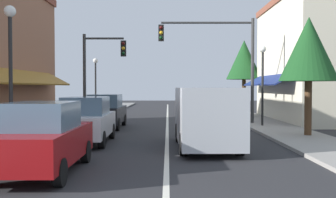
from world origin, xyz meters
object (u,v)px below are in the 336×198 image
Objects in this scene: traffic_signal_left_corner at (100,65)px; street_lamp_left_far at (97,77)px; parked_car_third_left at (107,111)px; traffic_signal_mast_arm at (222,52)px; parked_car_second_left at (88,120)px; tree_right_far at (245,60)px; parked_car_nearest_left at (43,138)px; tree_right_near at (310,50)px; street_lamp_right_mid at (264,72)px; van_in_lane at (207,115)px; street_lamp_left_near at (12,54)px.

street_lamp_left_far is at bearing 102.28° from traffic_signal_left_corner.
traffic_signal_mast_arm is (6.21, 1.64, 3.23)m from parked_car_third_left.
tree_right_far is at bearing 59.17° from parked_car_second_left.
traffic_signal_mast_arm is at bearing 48.73° from parked_car_second_left.
traffic_signal_mast_arm is 1.03× the size of tree_right_far.
traffic_signal_left_corner is at bearing -141.21° from tree_right_far.
street_lamp_left_far is at bearing 98.07° from parked_car_second_left.
traffic_signal_mast_arm reaches higher than street_lamp_left_far.
parked_car_nearest_left is 0.81× the size of tree_right_near.
tree_right_far reaches higher than street_lamp_right_mid.
tree_right_far is (0.05, 14.16, 0.54)m from tree_right_near.
van_in_lane is at bearing 42.18° from parked_car_nearest_left.
traffic_signal_mast_arm is 1.42× the size of street_lamp_left_far.
street_lamp_right_mid is at bearing 2.25° from parked_car_third_left.
tree_right_far is (3.00, 8.61, 0.14)m from traffic_signal_mast_arm.
parked_car_second_left is 9.57m from tree_right_near.
parked_car_nearest_left is 11.63m from tree_right_near.
parked_car_second_left is at bearing 89.61° from parked_car_nearest_left.
parked_car_second_left and parked_car_third_left have the same top height.
traffic_signal_left_corner is at bearing 148.13° from tree_right_near.
van_in_lane is 0.87× the size of traffic_signal_mast_arm.
parked_car_third_left is at bearing 90.44° from parked_car_nearest_left.
tree_right_near is (2.95, -5.55, -0.40)m from traffic_signal_mast_arm.
traffic_signal_left_corner is 1.21× the size of street_lamp_right_mid.
street_lamp_right_mid is 0.85× the size of tree_right_near.
van_in_lane is 0.90× the size of tree_right_far.
parked_car_third_left is 0.95× the size of street_lamp_right_mid.
traffic_signal_left_corner reaches higher than parked_car_second_left.
tree_right_near is at bearing -90.19° from tree_right_far.
van_in_lane is at bearing -101.09° from traffic_signal_mast_arm.
traffic_signal_mast_arm reaches higher than tree_right_far.
street_lamp_right_mid is at bearing -36.24° from street_lamp_left_far.
parked_car_third_left is 0.79× the size of traffic_signal_left_corner.
parked_car_second_left is at bearing -130.34° from traffic_signal_mast_arm.
traffic_signal_mast_arm is at bearing -36.76° from street_lamp_left_far.
traffic_signal_left_corner reaches higher than van_in_lane.
van_in_lane reaches higher than parked_car_third_left.
street_lamp_right_mid is at bearing 34.49° from parked_car_second_left.
traffic_signal_mast_arm is at bearing -4.99° from traffic_signal_left_corner.
tree_right_far is (0.96, 9.99, 1.30)m from street_lamp_right_mid.
parked_car_third_left is 0.79× the size of van_in_lane.
street_lamp_right_mid reaches higher than parked_car_second_left.
tree_right_near is (9.01, 1.58, 2.83)m from parked_car_second_left.
street_lamp_left_far is (-6.54, 14.36, 1.74)m from van_in_lane.
parked_car_third_left is at bearing 90.59° from parked_car_second_left.
street_lamp_left_near is 1.08× the size of street_lamp_right_mid.
tree_right_near is at bearing -62.03° from traffic_signal_mast_arm.
tree_right_far is at bearing 84.51° from street_lamp_right_mid.
parked_car_second_left is (0.01, 5.21, 0.00)m from parked_car_nearest_left.
street_lamp_right_mid is (9.85, 8.52, -0.20)m from street_lamp_left_near.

